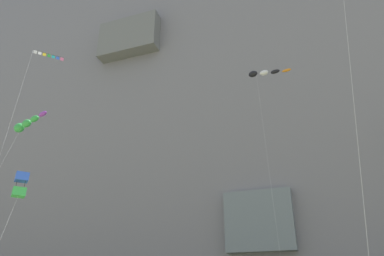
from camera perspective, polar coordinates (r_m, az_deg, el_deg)
The scene contains 5 objects.
cliff_face at distance 81.46m, azimuth 10.86°, elevation 2.97°, with size 180.00×32.21×83.63m.
kite_windsock_upper_right at distance 46.42m, azimuth 10.97°, elevation 8.34°, with size 5.22×1.69×29.85m.
kite_windsock_low_left at distance 34.80m, azimuth -24.39°, elevation 0.57°, with size 5.67×4.88×18.16m.
kite_box_low_right at distance 30.11m, azimuth -25.10°, elevation -8.01°, with size 2.45×4.84×12.54m.
kite_banner_mid_left at distance 38.03m, azimuth -22.67°, elevation 7.17°, with size 2.76×6.63×26.41m.
Camera 1 is at (9.65, 0.15, 3.91)m, focal length 34.36 mm.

